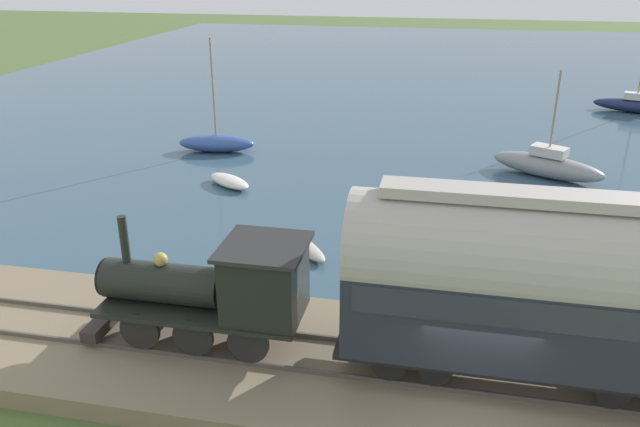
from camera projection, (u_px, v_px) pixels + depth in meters
ground_plane at (471, 415)px, 14.36m from camera, size 200.00×200.00×0.00m
harbor_water at (462, 78)px, 54.11m from camera, size 80.00×80.00×0.01m
rail_embankment at (471, 384)px, 15.01m from camera, size 5.60×56.00×0.64m
steam_locomotive at (220, 286)px, 15.43m from camera, size 2.07×5.71×3.26m
passenger_coach at (531, 282)px, 13.72m from camera, size 2.53×8.47×4.63m
sailboat_gray at (547, 165)px, 29.64m from camera, size 3.79×5.41×5.06m
sailboat_navy at (636, 104)px, 41.87m from camera, size 2.93×5.46×9.28m
sailboat_blue at (217, 143)px, 33.54m from camera, size 1.89×4.22×5.97m
rowboat_far_out at (304, 246)px, 22.28m from camera, size 2.63×2.41×0.37m
rowboat_near_shore at (229, 181)px, 28.57m from camera, size 2.32×2.72×0.46m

